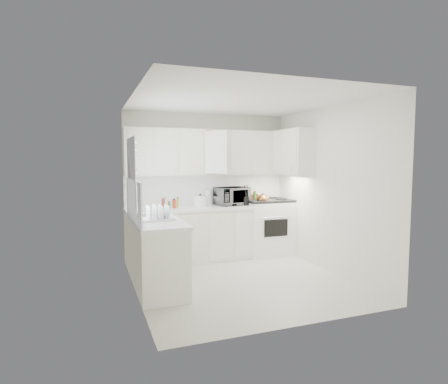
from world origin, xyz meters
name	(u,v)px	position (x,y,z in m)	size (l,w,h in m)	color
floor	(240,281)	(0.00, 0.00, 0.00)	(3.20, 3.20, 0.00)	beige
ceiling	(241,101)	(0.00, 0.00, 2.60)	(3.20, 3.20, 0.00)	white
wall_back	(207,185)	(0.00, 1.60, 1.30)	(3.00, 3.00, 0.00)	silver
wall_front	(301,205)	(0.00, -1.60, 1.30)	(3.00, 3.00, 0.00)	silver
wall_left	(134,196)	(-1.50, 0.00, 1.30)	(3.20, 3.20, 0.00)	silver
wall_right	(328,190)	(1.50, 0.00, 1.30)	(3.20, 3.20, 0.00)	silver
window_blinds	(132,176)	(-1.48, 0.35, 1.55)	(0.06, 0.96, 1.06)	white
lower_cabinets_back	(191,235)	(-0.39, 1.30, 0.45)	(2.22, 0.60, 0.90)	white
lower_cabinets_left	(156,254)	(-1.20, 0.20, 0.45)	(0.60, 1.60, 0.90)	white
countertop_back	(191,209)	(-0.39, 1.29, 0.93)	(2.24, 0.64, 0.05)	white
countertop_left	(156,221)	(-1.19, 0.20, 0.93)	(0.64, 1.62, 0.05)	white
backsplash_back	(207,189)	(0.00, 1.59, 1.23)	(2.98, 0.02, 0.55)	white
backsplash_left	(133,200)	(-1.49, 0.20, 1.23)	(0.02, 1.60, 0.55)	white
upper_cabinets_back	(210,175)	(0.00, 1.44, 1.50)	(3.00, 0.33, 0.80)	white
upper_cabinets_right	(293,175)	(1.33, 0.82, 1.50)	(0.33, 0.90, 0.80)	white
sink	(152,207)	(-1.19, 0.55, 1.07)	(0.42, 0.38, 0.30)	gray
stove	(267,219)	(1.09, 1.30, 0.66)	(0.86, 0.71, 1.32)	white
tea_kettle	(263,199)	(0.91, 1.14, 1.06)	(0.26, 0.22, 0.24)	brown
frying_pan	(272,202)	(1.27, 1.46, 0.96)	(0.23, 0.39, 0.04)	black
microwave	(232,194)	(0.39, 1.34, 1.15)	(0.58, 0.32, 0.39)	gray
rice_cooker	(200,200)	(-0.23, 1.29, 1.06)	(0.23, 0.23, 0.23)	white
paper_towel	(208,198)	(-0.02, 1.45, 1.08)	(0.12, 0.12, 0.27)	white
utensil_crock	(246,195)	(0.61, 1.21, 1.14)	(0.12, 0.12, 0.37)	black
dish_rack	(157,212)	(-1.20, 0.07, 1.07)	(0.42, 0.32, 0.23)	white
spice_left_0	(163,204)	(-0.85, 1.42, 1.02)	(0.06, 0.06, 0.13)	maroon
spice_left_1	(169,204)	(-0.78, 1.33, 1.02)	(0.06, 0.06, 0.13)	#306D24
spice_left_2	(172,203)	(-0.70, 1.42, 1.02)	(0.06, 0.06, 0.13)	#AB3116
spice_left_3	(177,204)	(-0.62, 1.33, 1.02)	(0.06, 0.06, 0.13)	yellow
sauce_right_0	(239,199)	(0.58, 1.46, 1.05)	(0.06, 0.06, 0.19)	#AB3116
sauce_right_1	(243,199)	(0.64, 1.40, 1.05)	(0.06, 0.06, 0.19)	yellow
sauce_right_2	(244,199)	(0.69, 1.46, 1.05)	(0.06, 0.06, 0.19)	maroon
sauce_right_3	(248,199)	(0.74, 1.40, 1.05)	(0.06, 0.06, 0.19)	black
sauce_right_4	(250,198)	(0.80, 1.46, 1.05)	(0.06, 0.06, 0.19)	maroon
sauce_right_5	(254,199)	(0.85, 1.40, 1.05)	(0.06, 0.06, 0.19)	#306D24
sauce_right_6	(255,198)	(0.91, 1.46, 1.05)	(0.06, 0.06, 0.19)	#AB3116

